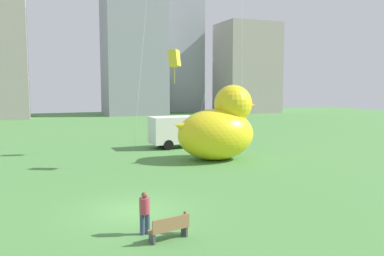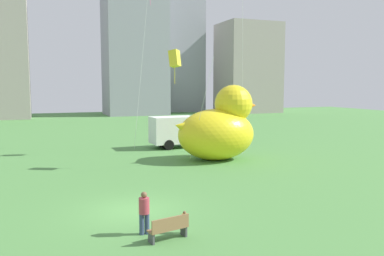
{
  "view_description": "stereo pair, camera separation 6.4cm",
  "coord_description": "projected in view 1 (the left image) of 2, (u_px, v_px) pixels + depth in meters",
  "views": [
    {
      "loc": [
        -3.78,
        -17.31,
        5.63
      ],
      "look_at": [
        4.11,
        3.08,
        3.31
      ],
      "focal_mm": 37.2,
      "sensor_mm": 36.0,
      "label": 1
    },
    {
      "loc": [
        -3.72,
        -17.33,
        5.63
      ],
      "look_at": [
        4.11,
        3.08,
        3.31
      ],
      "focal_mm": 37.2,
      "sensor_mm": 36.0,
      "label": 2
    }
  ],
  "objects": [
    {
      "name": "box_truck",
      "position": [
        179.0,
        132.0,
        36.41
      ],
      "size": [
        5.61,
        2.59,
        2.85
      ],
      "color": "white",
      "rests_on": "ground"
    },
    {
      "name": "city_skyline",
      "position": [
        147.0,
        42.0,
        79.17
      ],
      "size": [
        58.69,
        17.97,
        33.5
      ],
      "color": "#9E938C",
      "rests_on": "ground"
    },
    {
      "name": "ground_plane",
      "position": [
        132.0,
        211.0,
        18.0
      ],
      "size": [
        140.0,
        140.0,
        0.0
      ],
      "primitive_type": "plane",
      "color": "#4E8843"
    },
    {
      "name": "person_child",
      "position": [
        185.0,
        221.0,
        15.23
      ],
      "size": [
        0.21,
        0.21,
        0.87
      ],
      "color": "silver",
      "rests_on": "ground"
    },
    {
      "name": "person_adult",
      "position": [
        145.0,
        211.0,
        15.05
      ],
      "size": [
        0.41,
        0.41,
        1.65
      ],
      "color": "#38476B",
      "rests_on": "ground"
    },
    {
      "name": "kite_yellow",
      "position": [
        175.0,
        59.0,
        26.95
      ],
      "size": [
        2.51,
        3.95,
        8.1
      ],
      "color": "silver",
      "rests_on": "ground"
    },
    {
      "name": "giant_inflatable_duck",
      "position": [
        219.0,
        128.0,
        30.23
      ],
      "size": [
        6.89,
        4.42,
        5.71
      ],
      "color": "yellow",
      "rests_on": "ground"
    },
    {
      "name": "park_bench",
      "position": [
        170.0,
        228.0,
        14.51
      ],
      "size": [
        1.6,
        0.77,
        0.9
      ],
      "color": "olive",
      "rests_on": "ground"
    }
  ]
}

